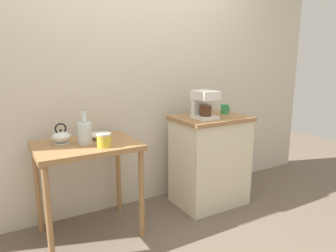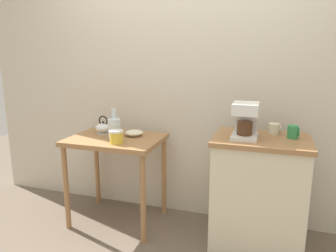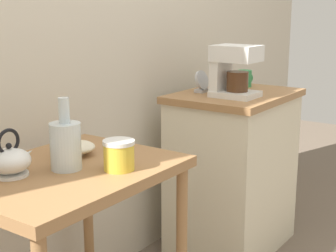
# 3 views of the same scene
# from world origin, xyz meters

# --- Properties ---
(ground_plane) EXTENTS (8.00, 8.00, 0.00)m
(ground_plane) POSITION_xyz_m (0.00, 0.00, 0.00)
(ground_plane) COLOR #6B5B4C
(back_wall) EXTENTS (4.40, 0.10, 2.80)m
(back_wall) POSITION_xyz_m (0.10, 0.46, 1.40)
(back_wall) COLOR beige
(back_wall) RESTS_ON ground_plane
(wooden_table) EXTENTS (0.78, 0.59, 0.78)m
(wooden_table) POSITION_xyz_m (-0.58, 0.06, 0.67)
(wooden_table) COLOR #9E7044
(wooden_table) RESTS_ON ground_plane
(kitchen_counter) EXTENTS (0.70, 0.52, 0.88)m
(kitchen_counter) POSITION_xyz_m (0.63, 0.04, 0.44)
(kitchen_counter) COLOR beige
(kitchen_counter) RESTS_ON ground_plane
(bowl_stoneware) EXTENTS (0.16, 0.16, 0.05)m
(bowl_stoneware) POSITION_xyz_m (-0.44, 0.16, 0.81)
(bowl_stoneware) COLOR beige
(bowl_stoneware) RESTS_ON wooden_table
(teakettle) EXTENTS (0.17, 0.14, 0.16)m
(teakettle) POSITION_xyz_m (-0.74, 0.15, 0.83)
(teakettle) COLOR white
(teakettle) RESTS_ON wooden_table
(glass_carafe_vase) EXTENTS (0.11, 0.11, 0.25)m
(glass_carafe_vase) POSITION_xyz_m (-0.58, 0.05, 0.87)
(glass_carafe_vase) COLOR silver
(glass_carafe_vase) RESTS_ON wooden_table
(canister_enamel) EXTENTS (0.11, 0.11, 0.11)m
(canister_enamel) POSITION_xyz_m (-0.48, -0.10, 0.83)
(canister_enamel) COLOR gold
(canister_enamel) RESTS_ON wooden_table
(coffee_maker) EXTENTS (0.18, 0.22, 0.26)m
(coffee_maker) POSITION_xyz_m (0.51, -0.01, 1.02)
(coffee_maker) COLOR white
(coffee_maker) RESTS_ON kitchen_counter
(mug_small_cream) EXTENTS (0.09, 0.08, 0.08)m
(mug_small_cream) POSITION_xyz_m (0.71, 0.19, 0.92)
(mug_small_cream) COLOR beige
(mug_small_cream) RESTS_ON kitchen_counter
(mug_tall_green) EXTENTS (0.08, 0.08, 0.09)m
(mug_tall_green) POSITION_xyz_m (0.84, 0.09, 0.93)
(mug_tall_green) COLOR #338C4C
(mug_tall_green) RESTS_ON kitchen_counter
(table_clock) EXTENTS (0.10, 0.05, 0.12)m
(table_clock) POSITION_xyz_m (0.54, 0.19, 0.94)
(table_clock) COLOR #B2B5BA
(table_clock) RESTS_ON kitchen_counter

